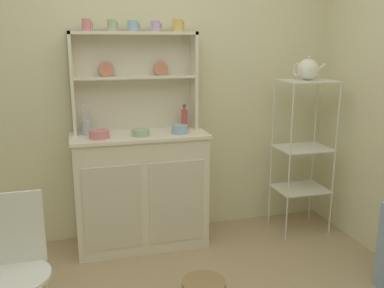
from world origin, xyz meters
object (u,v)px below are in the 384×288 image
Objects in this scene: hutch_shelf_unit at (134,74)px; wire_chair at (14,259)px; hutch_cabinet at (141,189)px; utensil_jar at (87,127)px; bowl_mixing_large at (99,134)px; porcelain_teapot at (308,69)px; bakers_rack at (303,140)px; jam_bottle at (184,119)px; cup_rose_0 at (87,25)px.

wire_chair is at bearing -124.23° from hutch_shelf_unit.
hutch_cabinet is 4.42× the size of utensil_jar.
hutch_cabinet is 1.30m from wire_chair.
bowl_mixing_large is 0.17m from utensil_jar.
hutch_cabinet is 0.64m from utensil_jar.
hutch_shelf_unit is at bearing 168.35° from porcelain_teapot.
porcelain_teapot is (1.72, -0.19, 0.41)m from utensil_jar.
bakers_rack is at bearing -11.63° from hutch_shelf_unit.
porcelain_teapot is (0.96, -0.20, 0.39)m from jam_bottle.
bakers_rack is at bearing -6.29° from utensil_jar.
jam_bottle is (0.38, -0.08, -0.35)m from hutch_shelf_unit.
bowl_mixing_large is 0.57× the size of porcelain_teapot.
porcelain_teapot reaches higher than hutch_cabinet.
porcelain_teapot is (1.64, -0.04, 0.44)m from bowl_mixing_large.
cup_rose_0 reaches higher than bowl_mixing_large.
bowl_mixing_large is at bearing -166.81° from jam_bottle.
bowl_mixing_large is 0.63× the size of utensil_jar.
utensil_jar is (-1.73, 0.19, 0.16)m from bakers_rack.
bakers_rack reaches higher than bowl_mixing_large.
wire_chair is 1.69m from jam_bottle.
wire_chair is at bearing -112.24° from cup_rose_0.
hutch_shelf_unit is at bearing 7.09° from cup_rose_0.
bakers_rack is 1.00m from jam_bottle.
hutch_cabinet is at bearing -167.23° from jam_bottle.
hutch_cabinet is at bearing -19.86° from cup_rose_0.
hutch_shelf_unit is 0.74× the size of bakers_rack.
jam_bottle is at bearing 12.77° from hutch_cabinet.
bakers_rack is 14.80× the size of cup_rose_0.
cup_rose_0 is 0.80m from bowl_mixing_large.
wire_chair is at bearing -157.13° from bakers_rack.
hutch_shelf_unit is 3.70× the size of porcelain_teapot.
bakers_rack is 0.57m from porcelain_teapot.
utensil_jar is (-0.04, -0.04, -0.74)m from cup_rose_0.
cup_rose_0 reaches higher than bakers_rack.
jam_bottle is (-0.96, 0.20, 0.19)m from bakers_rack.
hutch_shelf_unit is at bearing 60.00° from wire_chair.
jam_bottle reaches higher than hutch_cabinet.
utensil_jar is at bearing 117.97° from bowl_mixing_large.
utensil_jar is at bearing -133.56° from cup_rose_0.
hutch_cabinet is 1.07× the size of hutch_shelf_unit.
wire_chair is (-0.81, -1.18, -0.83)m from hutch_shelf_unit.
hutch_shelf_unit is 0.53m from jam_bottle.
hutch_shelf_unit is 1.48m from bakers_rack.
porcelain_teapot is at bearing -4.78° from hutch_cabinet.
porcelain_teapot is (1.68, -0.23, -0.33)m from cup_rose_0.
porcelain_teapot is at bearing -11.67° from jam_bottle.
wire_chair is 4.34× the size of jam_bottle.
jam_bottle is (1.19, 1.11, 0.48)m from wire_chair.
cup_rose_0 is 0.37× the size of utensil_jar.
porcelain_teapot is at bearing -1.36° from bowl_mixing_large.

